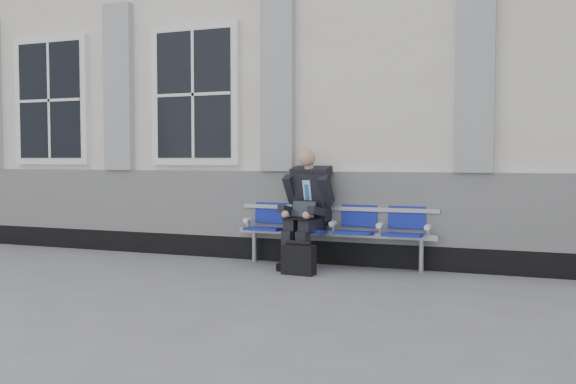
% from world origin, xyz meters
% --- Properties ---
extents(ground, '(70.00, 70.00, 0.00)m').
position_xyz_m(ground, '(0.00, 0.00, 0.00)').
color(ground, slate).
rests_on(ground, ground).
extents(station_building, '(14.40, 4.40, 4.49)m').
position_xyz_m(station_building, '(-0.02, 3.47, 2.22)').
color(station_building, silver).
rests_on(station_building, ground).
extents(bench, '(2.60, 0.47, 0.91)m').
position_xyz_m(bench, '(2.42, 1.32, 0.55)').
color(bench, '#9EA0A3').
rests_on(bench, ground).
extents(businessman, '(0.64, 0.86, 1.49)m').
position_xyz_m(businessman, '(2.10, 1.18, 0.80)').
color(businessman, black).
rests_on(businessman, ground).
extents(briefcase, '(0.40, 0.20, 0.40)m').
position_xyz_m(briefcase, '(2.20, 0.61, 0.18)').
color(briefcase, black).
rests_on(briefcase, ground).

